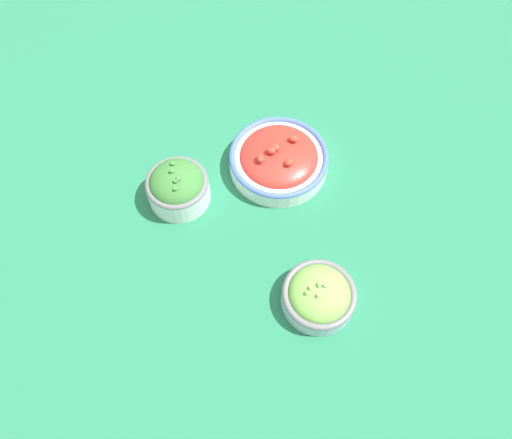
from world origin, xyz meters
TOP-DOWN VIEW (x-y plane):
  - ground_plane at (0.00, 0.00)m, footprint 3.00×3.00m
  - bowl_broccoli at (0.09, 0.14)m, footprint 0.12×0.12m
  - bowl_lettuce at (-0.17, -0.08)m, footprint 0.13×0.13m
  - bowl_cherry_tomatoes at (0.13, -0.07)m, footprint 0.20×0.20m

SIDE VIEW (x-z plane):
  - ground_plane at x=0.00m, z-range 0.00..0.00m
  - bowl_cherry_tomatoes at x=0.13m, z-range -0.01..0.06m
  - bowl_lettuce at x=-0.17m, z-range -0.01..0.06m
  - bowl_broccoli at x=0.09m, z-range 0.00..0.08m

